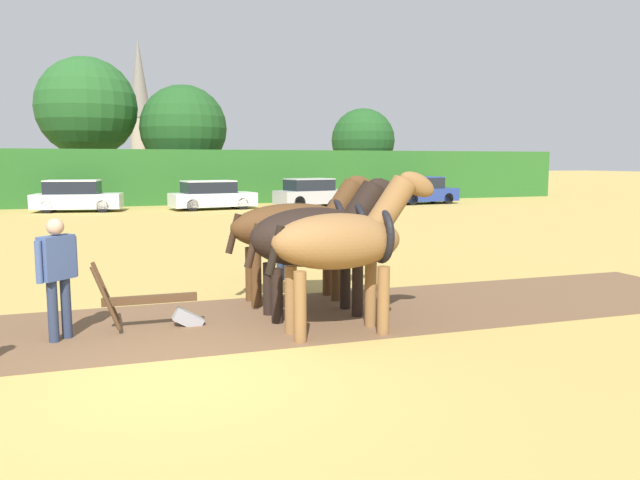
% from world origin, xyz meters
% --- Properties ---
extents(ground_plane, '(240.00, 240.00, 0.00)m').
position_xyz_m(ground_plane, '(0.00, 0.00, 0.00)').
color(ground_plane, tan).
extents(plowed_furrow_strip, '(22.32, 4.04, 0.01)m').
position_xyz_m(plowed_furrow_strip, '(-0.88, 2.26, 0.00)').
color(plowed_furrow_strip, brown).
rests_on(plowed_furrow_strip, ground).
extents(hedgerow, '(59.71, 1.83, 3.14)m').
position_xyz_m(hedgerow, '(0.00, 29.58, 1.57)').
color(hedgerow, '#286023').
rests_on(hedgerow, ground).
extents(tree_left, '(6.28, 6.28, 9.01)m').
position_xyz_m(tree_left, '(-0.68, 35.65, 5.86)').
color(tree_left, '#4C3823').
rests_on(tree_left, ground).
extents(tree_center_left, '(5.61, 5.61, 7.41)m').
position_xyz_m(tree_center_left, '(5.19, 34.51, 4.59)').
color(tree_center_left, brown).
rests_on(tree_center_left, ground).
extents(tree_center, '(4.67, 4.67, 6.34)m').
position_xyz_m(tree_center, '(18.39, 35.28, 3.99)').
color(tree_center, '#4C3823').
rests_on(tree_center, ground).
extents(church_spire, '(2.62, 2.62, 17.04)m').
position_xyz_m(church_spire, '(5.54, 71.68, 8.92)').
color(church_spire, gray).
rests_on(church_spire, ground).
extents(draft_horse_lead_left, '(2.67, 0.92, 2.43)m').
position_xyz_m(draft_horse_lead_left, '(2.53, 0.99, 1.36)').
color(draft_horse_lead_left, brown).
rests_on(draft_horse_lead_left, ground).
extents(draft_horse_lead_right, '(2.72, 1.08, 2.30)m').
position_xyz_m(draft_horse_lead_right, '(2.56, 2.14, 1.30)').
color(draft_horse_lead_right, black).
rests_on(draft_horse_lead_right, ground).
extents(draft_horse_trail_left, '(2.89, 0.96, 2.32)m').
position_xyz_m(draft_horse_trail_left, '(2.61, 3.28, 1.33)').
color(draft_horse_trail_left, '#513319').
rests_on(draft_horse_trail_left, ground).
extents(plow, '(1.63, 0.47, 1.13)m').
position_xyz_m(plow, '(0.02, 2.23, 0.32)').
color(plow, '#4C331E').
rests_on(plow, ground).
extents(farmer_at_plow, '(0.53, 0.50, 1.72)m').
position_xyz_m(farmer_at_plow, '(-1.35, 2.06, 1.01)').
color(farmer_at_plow, '#28334C').
rests_on(farmer_at_plow, ground).
extents(farmer_beside_team, '(0.42, 0.56, 1.58)m').
position_xyz_m(farmer_beside_team, '(2.85, 5.19, 0.90)').
color(farmer_beside_team, '#28334C').
rests_on(farmer_beside_team, ground).
extents(parked_car_center, '(4.42, 2.46, 1.57)m').
position_xyz_m(parked_car_center, '(-1.41, 25.84, 0.74)').
color(parked_car_center, silver).
rests_on(parked_car_center, ground).
extents(parked_car_center_right, '(4.48, 2.30, 1.49)m').
position_xyz_m(parked_car_center_right, '(5.14, 24.98, 0.72)').
color(parked_car_center_right, silver).
rests_on(parked_car_center_right, ground).
extents(parked_car_right, '(4.26, 2.42, 1.55)m').
position_xyz_m(parked_car_right, '(10.63, 24.97, 0.74)').
color(parked_car_right, '#A8A8B2').
rests_on(parked_car_right, ground).
extents(parked_car_far_right, '(4.14, 2.08, 1.59)m').
position_xyz_m(parked_car_far_right, '(17.48, 24.88, 0.76)').
color(parked_car_far_right, navy).
rests_on(parked_car_far_right, ground).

